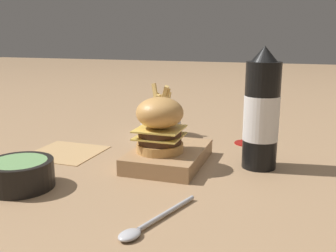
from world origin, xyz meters
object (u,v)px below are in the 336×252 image
Objects in this scene: burger at (160,124)px; spoon at (146,225)px; fries_basket at (161,122)px; side_bowl at (20,173)px; serving_board at (168,157)px; ketchup_bottle at (261,113)px.

burger reaches higher than spoon.
fries_basket is 1.19× the size of side_bowl.
burger is at bearing 18.75° from fries_basket.
burger is 0.28m from side_bowl.
side_bowl is at bearing -15.90° from fries_basket.
serving_board is at bearing 22.88° from fries_basket.
ketchup_bottle reaches higher than fries_basket.
side_bowl is at bearing -47.30° from burger.
burger is at bearing 132.70° from side_bowl.
serving_board is 0.28m from spoon.
burger reaches higher than serving_board.
ketchup_bottle reaches higher than spoon.
spoon is at bearing 75.10° from side_bowl.
ketchup_bottle is (-0.06, 0.19, 0.02)m from burger.
serving_board is at bearing 134.10° from side_bowl.
spoon is at bearing 11.90° from serving_board.
side_bowl reaches higher than serving_board.
ketchup_bottle reaches higher than serving_board.
spoon is at bearing 16.88° from fries_basket.
ketchup_bottle is at bearing 57.68° from fries_basket.
side_bowl is 0.70× the size of spoon.
burger is at bearing -72.30° from ketchup_bottle.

